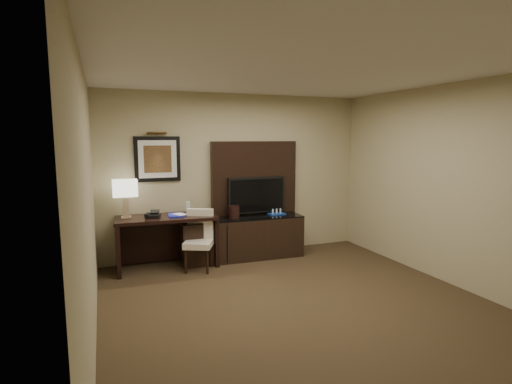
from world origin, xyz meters
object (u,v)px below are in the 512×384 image
tv (256,195)px  desk_chair (198,243)px  credenza (242,237)px  ice_bucket (234,212)px  desk (167,242)px  desk_phone (153,214)px  table_lamp (125,197)px  water_bottle (188,208)px  minibar_tray (277,212)px

tv → desk_chair: size_ratio=1.20×
credenza → ice_bucket: 0.47m
credenza → desk_chair: 0.89m
desk → desk_phone: size_ratio=7.40×
table_lamp → desk: bearing=-10.1°
desk_chair → water_bottle: size_ratio=4.31×
tv → water_bottle: tv is taller
minibar_tray → tv: bearing=154.9°
minibar_tray → credenza: bearing=179.5°
table_lamp → minibar_tray: size_ratio=2.26×
desk_chair → desk_phone: bearing=-179.1°
desk_chair → water_bottle: (-0.07, 0.37, 0.48)m
desk → table_lamp: size_ratio=2.42×
desk → table_lamp: (-0.57, 0.10, 0.71)m
credenza → tv: size_ratio=2.00×
tv → desk: bearing=-173.0°
tv → credenza: bearing=-155.9°
ice_bucket → table_lamp: bearing=177.2°
desk → minibar_tray: (1.85, 0.04, 0.34)m
desk → ice_bucket: size_ratio=7.37×
desk_chair → ice_bucket: size_ratio=4.11×
desk → credenza: size_ratio=0.74×
tv → water_bottle: (-1.19, -0.13, -0.12)m
desk_chair → table_lamp: size_ratio=1.35×
desk_phone → table_lamp: bearing=177.7°
desk → desk_phone: (-0.20, -0.04, 0.45)m
ice_bucket → desk: bearing=-178.9°
table_lamp → desk_phone: (0.37, -0.14, -0.26)m
desk_phone → ice_bucket: bearing=20.4°
credenza → desk_phone: 1.52m
tv → water_bottle: 1.20m
desk → minibar_tray: size_ratio=5.45×
desk_chair → ice_bucket: (0.67, 0.33, 0.37)m
credenza → tv: bearing=26.2°
tv → ice_bucket: bearing=-159.6°
desk → tv: (1.54, 0.19, 0.62)m
water_bottle → ice_bucket: size_ratio=0.95×
credenza → desk_chair: (-0.81, -0.36, 0.07)m
ice_bucket → minibar_tray: ice_bucket is taller
desk_phone → ice_bucket: desk_phone is taller
water_bottle → minibar_tray: bearing=-0.7°
desk_phone → water_bottle: bearing=28.1°
water_bottle → ice_bucket: bearing=-3.4°
credenza → ice_bucket: bearing=-166.1°
desk → credenza: (1.23, 0.05, -0.05)m
table_lamp → credenza: bearing=-1.7°
desk → minibar_tray: desk is taller
water_bottle → desk: bearing=-169.7°
minibar_tray → ice_bucket: bearing=-178.1°
credenza → table_lamp: table_lamp is taller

